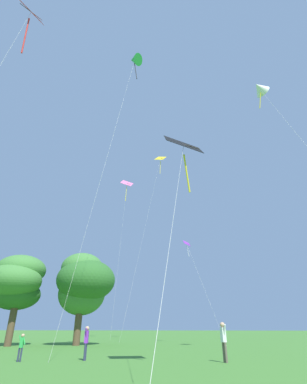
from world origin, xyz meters
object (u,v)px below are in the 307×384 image
person_child_small (21,345)px  tree_left_oak (84,282)px  kite_purple_streamer (188,249)px  person_in_blue_jacket (86,339)px  kite_black_large (184,152)px  kite_green_small (135,60)px  kite_white_distant (260,88)px  person_in_red_shirt (224,338)px  tree_right_cluster (17,282)px  kite_yellow_diamond (159,165)px  kite_pink_low (126,189)px  kite_red_high (28,22)px

person_child_small → tree_left_oak: 15.20m
kite_purple_streamer → person_in_blue_jacket: bearing=-104.5°
kite_black_large → person_child_small: 12.53m
kite_green_small → kite_white_distant: bearing=-2.8°
kite_white_distant → person_in_red_shirt: size_ratio=11.95×
tree_right_cluster → kite_white_distant: bearing=-15.9°
kite_yellow_diamond → kite_green_small: bearing=-88.8°
kite_yellow_diamond → kite_white_distant: bearing=-62.9°
kite_pink_low → kite_red_high: bearing=-87.5°
kite_green_small → tree_right_cluster: size_ratio=3.34×
person_in_red_shirt → kite_red_high: bearing=-160.8°
tree_left_oak → kite_green_small: bearing=-52.6°
tree_left_oak → kite_pink_low: bearing=92.8°
kite_purple_streamer → kite_yellow_diamond: kite_yellow_diamond is taller
kite_purple_streamer → tree_left_oak: kite_purple_streamer is taller
person_in_blue_jacket → person_in_red_shirt: 7.02m
kite_white_distant → kite_yellow_diamond: (-11.85, 23.19, 6.85)m
person_in_red_shirt → tree_right_cluster: tree_right_cluster is taller
kite_white_distant → kite_green_small: size_ratio=0.77×
person_in_red_shirt → tree_right_cluster: size_ratio=0.22×
kite_black_large → person_in_blue_jacket: bearing=144.2°
kite_purple_streamer → person_in_blue_jacket: size_ratio=7.18×
kite_purple_streamer → kite_red_high: 27.52m
kite_white_distant → kite_yellow_diamond: kite_yellow_diamond is taller
person_in_blue_jacket → kite_purple_streamer: bearing=75.5°
kite_white_distant → kite_red_high: bearing=-155.0°
kite_white_distant → person_child_small: (-15.21, -5.06, -19.59)m
kite_white_distant → kite_black_large: kite_white_distant is taller
kite_black_large → kite_purple_streamer: 23.21m
kite_pink_low → tree_left_oak: 27.17m
kite_purple_streamer → tree_left_oak: (-10.56, -6.07, -4.57)m
kite_red_high → kite_white_distant: bearing=25.0°
kite_yellow_diamond → kite_red_high: kite_yellow_diamond is taller
tree_left_oak → tree_right_cluster: (-5.99, -2.26, -0.12)m
person_in_blue_jacket → person_child_small: (-2.95, -1.10, -0.21)m
person_child_small → tree_left_oak: size_ratio=0.14×
kite_green_small → person_child_small: bearing=-124.3°
kite_yellow_diamond → person_in_blue_jacket: kite_yellow_diamond is taller
tree_left_oak → kite_purple_streamer: bearing=29.9°
kite_green_small → tree_right_cluster: kite_green_small is taller
kite_white_distant → person_child_small: 25.31m
kite_white_distant → person_child_small: bearing=-161.6°
kite_purple_streamer → person_in_blue_jacket: (-4.93, -19.09, -9.31)m
kite_white_distant → person_in_red_shirt: 20.35m
kite_purple_streamer → kite_pink_low: bearing=132.0°
person_child_small → tree_right_cluster: size_ratio=0.15×
kite_yellow_diamond → kite_pink_low: bearing=146.1°
kite_black_large → kite_yellow_diamond: size_ratio=0.36×
kite_purple_streamer → tree_right_cluster: 19.11m
kite_green_small → person_in_red_shirt: bearing=-35.8°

